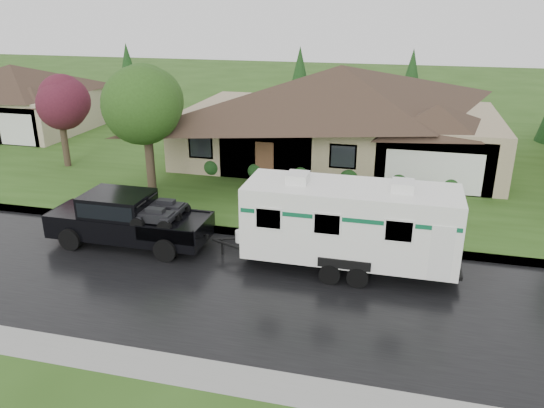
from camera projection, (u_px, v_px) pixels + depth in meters
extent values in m
plane|color=#2C4D18|center=(235.00, 258.00, 20.14)|extent=(140.00, 140.00, 0.00)
cube|color=black|center=(217.00, 284.00, 18.33)|extent=(140.00, 8.00, 0.01)
cube|color=gray|center=(252.00, 233.00, 22.15)|extent=(140.00, 0.50, 0.15)
cube|color=#2C4D18|center=(308.00, 154.00, 33.70)|extent=(140.00, 26.00, 0.15)
cube|color=gray|center=(338.00, 135.00, 31.77)|extent=(18.00, 10.00, 3.00)
pyramid|color=#36241D|center=(341.00, 65.00, 30.31)|extent=(19.44, 10.80, 2.60)
cube|color=gray|center=(433.00, 157.00, 27.87)|extent=(5.76, 4.00, 2.70)
cube|color=#BDAB8C|center=(18.00, 112.00, 39.12)|extent=(10.00, 8.00, 2.80)
pyramid|color=#36241D|center=(10.00, 64.00, 37.91)|extent=(10.80, 8.64, 2.00)
cube|color=#BDAB8C|center=(36.00, 121.00, 36.67)|extent=(3.20, 4.00, 2.52)
cylinder|color=#382B1E|center=(150.00, 166.00, 26.10)|extent=(0.43, 0.43, 2.86)
sphere|color=#305B1D|center=(145.00, 102.00, 24.99)|extent=(3.95, 3.95, 3.95)
cylinder|color=#382B1E|center=(65.00, 147.00, 30.63)|extent=(0.38, 0.38, 2.28)
sphere|color=#561B2A|center=(59.00, 104.00, 29.74)|extent=(3.15, 3.15, 3.15)
sphere|color=#143814|center=(213.00, 166.00, 29.32)|extent=(1.00, 1.00, 1.00)
sphere|color=#143814|center=(256.00, 169.00, 28.74)|extent=(1.00, 1.00, 1.00)
sphere|color=#143814|center=(302.00, 172.00, 28.16)|extent=(1.00, 1.00, 1.00)
sphere|color=#143814|center=(349.00, 176.00, 27.58)|extent=(1.00, 1.00, 1.00)
sphere|color=#143814|center=(399.00, 180.00, 27.01)|extent=(1.00, 1.00, 1.00)
sphere|color=#143814|center=(451.00, 183.00, 26.43)|extent=(1.00, 1.00, 1.00)
cube|color=black|center=(129.00, 225.00, 21.07)|extent=(6.35, 2.12, 0.91)
cube|color=black|center=(77.00, 213.00, 21.50)|extent=(1.69, 2.06, 0.37)
cube|color=black|center=(118.00, 205.00, 20.88)|extent=(2.54, 1.99, 0.95)
cube|color=black|center=(118.00, 204.00, 20.86)|extent=(2.33, 2.03, 0.58)
cube|color=black|center=(176.00, 225.00, 20.53)|extent=(2.33, 2.01, 0.06)
cylinder|color=black|center=(71.00, 239.00, 20.73)|extent=(0.89, 0.34, 0.89)
cylinder|color=black|center=(99.00, 219.00, 22.61)|extent=(0.89, 0.34, 0.89)
cylinder|color=black|center=(166.00, 250.00, 19.80)|extent=(0.89, 0.34, 0.89)
cylinder|color=black|center=(187.00, 229.00, 21.68)|extent=(0.89, 0.34, 0.89)
cube|color=white|center=(350.00, 221.00, 18.70)|extent=(7.41, 2.54, 2.59)
cube|color=black|center=(348.00, 258.00, 19.22)|extent=(7.84, 1.27, 0.15)
cube|color=#0C5734|center=(351.00, 206.00, 18.50)|extent=(7.26, 2.56, 0.15)
cube|color=white|center=(298.00, 178.00, 18.61)|extent=(0.74, 0.85, 0.34)
cube|color=white|center=(403.00, 186.00, 17.79)|extent=(0.74, 0.85, 0.34)
cylinder|color=black|center=(330.00, 274.00, 18.22)|extent=(0.74, 0.25, 0.74)
cylinder|color=black|center=(339.00, 244.00, 20.48)|extent=(0.74, 0.25, 0.74)
cylinder|color=black|center=(358.00, 277.00, 18.00)|extent=(0.74, 0.25, 0.74)
cylinder|color=black|center=(364.00, 247.00, 20.26)|extent=(0.74, 0.25, 0.74)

